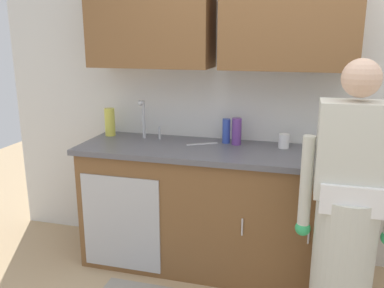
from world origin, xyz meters
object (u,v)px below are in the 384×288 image
at_px(bottle_dish_liquid, 226,131).
at_px(sponge, 340,153).
at_px(knife_on_counter, 202,144).
at_px(bottle_soap, 237,131).
at_px(person_at_sink, 346,228).
at_px(bottle_water_tall, 110,122).
at_px(sink, 142,145).
at_px(cup_by_sink, 284,141).

distance_m(bottle_dish_liquid, sponge, 0.82).
bearing_deg(knife_on_counter, bottle_soap, 163.38).
xyz_separation_m(person_at_sink, bottle_soap, (-0.74, 0.71, 0.35)).
bearing_deg(knife_on_counter, sponge, 148.46).
bearing_deg(person_at_sink, bottle_dish_liquid, 138.15).
xyz_separation_m(person_at_sink, bottle_water_tall, (-1.78, 0.73, 0.36)).
relative_size(sink, bottle_dish_liquid, 2.70).
bearing_deg(sink, bottle_soap, 10.92).
bearing_deg(sink, sponge, 2.10).
distance_m(sink, person_at_sink, 1.57).
height_order(bottle_water_tall, knife_on_counter, bottle_water_tall).
xyz_separation_m(person_at_sink, bottle_dish_liquid, (-0.82, 0.74, 0.34)).
relative_size(bottle_water_tall, sponge, 2.03).
xyz_separation_m(bottle_soap, cup_by_sink, (0.35, -0.01, -0.05)).
xyz_separation_m(bottle_dish_liquid, knife_on_counter, (-0.17, -0.09, -0.09)).
bearing_deg(sink, person_at_sink, -21.67).
relative_size(sink, bottle_soap, 2.49).
xyz_separation_m(cup_by_sink, knife_on_counter, (-0.60, -0.05, -0.05)).
bearing_deg(bottle_water_tall, bottle_soap, -1.13).
relative_size(sink, person_at_sink, 0.31).
height_order(person_at_sink, cup_by_sink, person_at_sink).
height_order(person_at_sink, bottle_water_tall, person_at_sink).
xyz_separation_m(cup_by_sink, sponge, (0.38, -0.08, -0.04)).
bearing_deg(knife_on_counter, sink, -20.82).
distance_m(person_at_sink, knife_on_counter, 1.21).
height_order(person_at_sink, sponge, person_at_sink).
height_order(sink, person_at_sink, person_at_sink).
relative_size(person_at_sink, cup_by_sink, 15.69).
bearing_deg(person_at_sink, cup_by_sink, 119.19).
height_order(knife_on_counter, sponge, sponge).
xyz_separation_m(person_at_sink, sponge, (-0.01, 0.62, 0.26)).
height_order(bottle_water_tall, sponge, bottle_water_tall).
height_order(sink, bottle_dish_liquid, sink).
distance_m(bottle_dish_liquid, knife_on_counter, 0.21).
relative_size(bottle_soap, knife_on_counter, 0.84).
bearing_deg(person_at_sink, bottle_soap, 136.22).
bearing_deg(bottle_water_tall, sink, -24.65).
xyz_separation_m(bottle_water_tall, cup_by_sink, (1.39, -0.03, -0.06)).
height_order(bottle_soap, bottle_dish_liquid, bottle_soap).
bearing_deg(cup_by_sink, bottle_soap, 178.99).
distance_m(cup_by_sink, knife_on_counter, 0.60).
relative_size(bottle_water_tall, cup_by_sink, 2.17).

